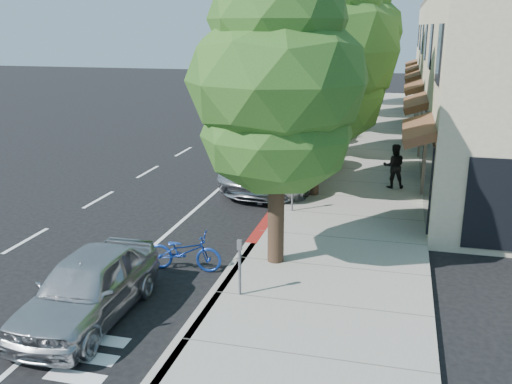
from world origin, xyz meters
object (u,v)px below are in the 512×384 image
(street_tree_4, at_px, (360,41))
(bicycle, at_px, (184,251))
(street_tree_5, at_px, (366,48))
(dark_sedan, at_px, (308,130))
(street_tree_3, at_px, (351,34))
(cyclist, at_px, (261,181))
(pedestrian, at_px, (394,166))
(white_pickup, at_px, (319,121))
(near_car_a, at_px, (88,287))
(dark_suv_far, at_px, (309,104))
(street_tree_2, at_px, (337,68))
(street_tree_1, at_px, (317,54))
(street_tree_0, at_px, (277,85))
(silver_suv, at_px, (282,160))

(street_tree_4, height_order, bicycle, street_tree_4)
(street_tree_5, height_order, dark_sedan, street_tree_5)
(street_tree_3, relative_size, cyclist, 5.52)
(bicycle, relative_size, pedestrian, 1.17)
(white_pickup, bearing_deg, near_car_a, -101.48)
(cyclist, height_order, dark_suv_far, dark_suv_far)
(bicycle, bearing_deg, dark_sedan, -5.93)
(street_tree_2, bearing_deg, bicycle, -99.34)
(street_tree_1, xyz_separation_m, near_car_a, (-3.10, -9.50, -4.17))
(street_tree_3, bearing_deg, dark_suv_far, 116.32)
(street_tree_0, height_order, near_car_a, street_tree_0)
(cyclist, height_order, pedestrian, pedestrian)
(silver_suv, bearing_deg, near_car_a, -91.73)
(street_tree_0, xyz_separation_m, dark_suv_far, (-3.10, 24.27, -3.60))
(street_tree_1, relative_size, silver_suv, 1.22)
(street_tree_1, xyz_separation_m, silver_suv, (-1.40, 1.50, -3.95))
(street_tree_0, distance_m, street_tree_1, 6.02)
(bicycle, xyz_separation_m, near_car_a, (-1.00, -2.73, 0.21))
(white_pickup, xyz_separation_m, near_car_a, (-1.70, -20.50, -0.20))
(street_tree_3, xyz_separation_m, pedestrian, (2.66, -10.47, -4.36))
(street_tree_4, bearing_deg, street_tree_1, -90.00)
(street_tree_3, height_order, dark_sedan, street_tree_3)
(street_tree_4, bearing_deg, dark_suv_far, 175.08)
(cyclist, height_order, dark_sedan, dark_sedan)
(silver_suv, relative_size, white_pickup, 1.07)
(street_tree_2, height_order, street_tree_5, street_tree_5)
(street_tree_0, relative_size, dark_suv_far, 1.44)
(street_tree_2, relative_size, pedestrian, 4.20)
(silver_suv, bearing_deg, street_tree_2, 79.77)
(bicycle, bearing_deg, street_tree_3, -10.58)
(pedestrian, bearing_deg, white_pickup, -75.69)
(street_tree_0, height_order, silver_suv, street_tree_0)
(street_tree_1, bearing_deg, bicycle, -107.24)
(street_tree_1, xyz_separation_m, dark_suv_far, (-3.10, 18.27, -4.03))
(near_car_a, bearing_deg, dark_sedan, 84.83)
(street_tree_1, distance_m, dark_suv_far, 18.96)
(street_tree_5, distance_m, dark_suv_far, 7.32)
(street_tree_0, relative_size, street_tree_5, 1.06)
(street_tree_1, relative_size, dark_sedan, 1.69)
(street_tree_2, xyz_separation_m, near_car_a, (-3.10, -15.50, -3.30))
(street_tree_3, height_order, street_tree_5, street_tree_3)
(street_tree_5, height_order, cyclist, street_tree_5)
(street_tree_4, xyz_separation_m, near_car_a, (-3.10, -27.50, -4.14))
(dark_sedan, xyz_separation_m, white_pickup, (0.22, 2.04, 0.11))
(street_tree_4, distance_m, silver_suv, 17.02)
(street_tree_3, height_order, cyclist, street_tree_3)
(street_tree_0, bearing_deg, cyclist, 107.74)
(street_tree_3, xyz_separation_m, dark_suv_far, (-3.10, 6.27, -4.46))
(street_tree_0, height_order, dark_sedan, street_tree_0)
(street_tree_0, bearing_deg, street_tree_4, 90.00)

